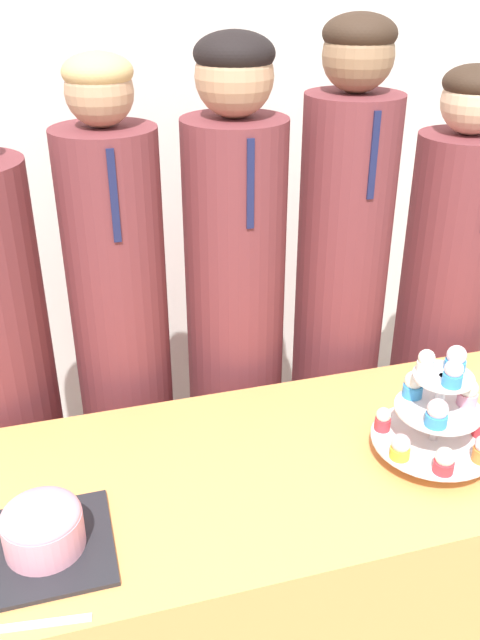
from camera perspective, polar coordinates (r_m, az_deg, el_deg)
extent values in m
cube|color=silver|center=(2.49, -5.96, 18.12)|extent=(9.00, 0.06, 2.70)
cube|color=#EF9951|center=(1.83, 3.72, -21.09)|extent=(1.75, 0.63, 0.76)
cube|color=#232328|center=(1.42, -15.98, -17.94)|extent=(0.25, 0.25, 0.01)
cylinder|color=pink|center=(1.39, -16.22, -16.71)|extent=(0.15, 0.15, 0.08)
ellipsoid|color=pink|center=(1.36, -16.45, -15.49)|extent=(0.15, 0.15, 0.05)
cube|color=silver|center=(1.31, -16.30, -23.34)|extent=(0.17, 0.04, 0.00)
cylinder|color=silver|center=(1.58, 16.25, -7.77)|extent=(0.02, 0.02, 0.21)
cylinder|color=silver|center=(1.62, 15.94, -9.67)|extent=(0.28, 0.28, 0.01)
cylinder|color=silver|center=(1.57, 16.34, -7.20)|extent=(0.19, 0.19, 0.01)
cylinder|color=silver|center=(1.53, 16.76, -4.58)|extent=(0.13, 0.13, 0.01)
cylinder|color=orange|center=(1.70, 17.00, -7.07)|extent=(0.04, 0.04, 0.03)
sphere|color=beige|center=(1.69, 17.13, -6.29)|extent=(0.04, 0.04, 0.04)
cylinder|color=orange|center=(1.68, 13.75, -7.03)|extent=(0.04, 0.04, 0.03)
sphere|color=beige|center=(1.67, 13.85, -6.28)|extent=(0.04, 0.04, 0.04)
cylinder|color=#E5333D|center=(1.61, 11.91, -8.54)|extent=(0.04, 0.04, 0.03)
sphere|color=white|center=(1.60, 12.00, -7.81)|extent=(0.03, 0.03, 0.03)
cylinder|color=yellow|center=(1.54, 13.30, -10.81)|extent=(0.04, 0.04, 0.03)
sphere|color=silver|center=(1.52, 13.40, -10.07)|extent=(0.04, 0.04, 0.04)
cylinder|color=#E5333D|center=(1.52, 16.75, -11.72)|extent=(0.04, 0.04, 0.03)
sphere|color=white|center=(1.51, 16.88, -10.96)|extent=(0.04, 0.04, 0.04)
cylinder|color=#3893DB|center=(1.51, 16.18, -8.05)|extent=(0.05, 0.05, 0.03)
sphere|color=silver|center=(1.49, 16.32, -7.21)|extent=(0.05, 0.05, 0.05)
cylinder|color=pink|center=(1.59, 18.59, -6.30)|extent=(0.04, 0.04, 0.03)
sphere|color=#F4E5C6|center=(1.58, 18.73, -5.48)|extent=(0.04, 0.04, 0.04)
cylinder|color=#3893DB|center=(1.59, 14.32, -5.77)|extent=(0.04, 0.04, 0.03)
sphere|color=white|center=(1.57, 14.44, -4.94)|extent=(0.04, 0.04, 0.04)
cylinder|color=white|center=(1.52, 15.34, -3.83)|extent=(0.04, 0.04, 0.02)
sphere|color=white|center=(1.51, 15.45, -3.07)|extent=(0.04, 0.04, 0.04)
cylinder|color=#3893DB|center=(1.49, 17.44, -4.80)|extent=(0.04, 0.04, 0.03)
sphere|color=silver|center=(1.47, 17.58, -3.94)|extent=(0.04, 0.04, 0.04)
cylinder|color=#3893DB|center=(1.55, 17.65, -3.63)|extent=(0.05, 0.05, 0.02)
sphere|color=silver|center=(1.53, 17.78, -2.83)|extent=(0.04, 0.04, 0.04)
cylinder|color=brown|center=(1.99, -19.42, -6.98)|extent=(0.32, 0.32, 1.36)
cylinder|color=brown|center=(1.97, -9.56, -5.01)|extent=(0.26, 0.26, 1.42)
sphere|color=tan|center=(1.68, -11.76, 18.30)|extent=(0.16, 0.16, 0.16)
ellipsoid|color=tan|center=(1.68, -11.91, 19.79)|extent=(0.16, 0.16, 0.09)
cube|color=#191E47|center=(1.60, -10.57, 10.17)|extent=(0.02, 0.01, 0.22)
cylinder|color=brown|center=(2.01, -0.39, -3.64)|extent=(0.28, 0.28, 1.42)
sphere|color=tan|center=(1.74, -0.48, 19.80)|extent=(0.19, 0.19, 0.19)
ellipsoid|color=black|center=(1.73, -0.49, 21.55)|extent=(0.20, 0.20, 0.11)
cube|color=#191E47|center=(1.65, 0.89, 11.32)|extent=(0.02, 0.01, 0.22)
cylinder|color=brown|center=(2.10, 8.11, -1.82)|extent=(0.26, 0.26, 1.47)
sphere|color=#8E6B4C|center=(1.84, 9.92, 21.12)|extent=(0.18, 0.18, 0.18)
ellipsoid|color=#332319|center=(1.84, 10.06, 22.68)|extent=(0.19, 0.19, 0.10)
cube|color=#191E47|center=(1.76, 11.20, 13.38)|extent=(0.02, 0.01, 0.22)
cylinder|color=brown|center=(2.29, 16.17, -1.93)|extent=(0.27, 0.27, 1.34)
sphere|color=#D6AD89|center=(2.04, 19.08, 17.01)|extent=(0.18, 0.18, 0.18)
ellipsoid|color=#332319|center=(2.03, 19.30, 18.35)|extent=(0.18, 0.18, 0.10)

